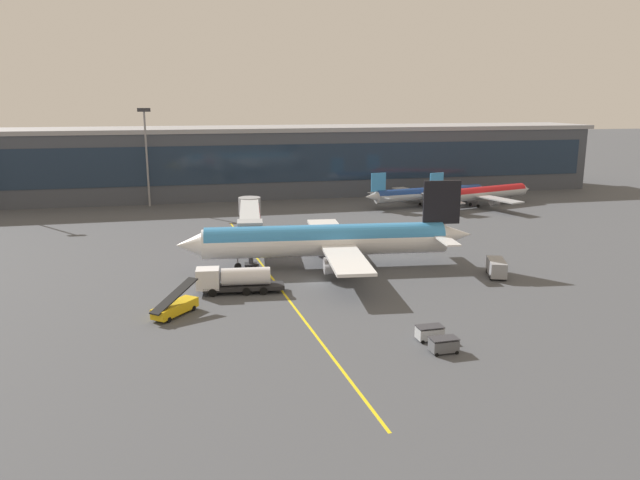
{
  "coord_description": "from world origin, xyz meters",
  "views": [
    {
      "loc": [
        -17.32,
        -75.97,
        23.7
      ],
      "look_at": [
        1.28,
        4.9,
        4.5
      ],
      "focal_mm": 34.52,
      "sensor_mm": 36.0,
      "label": 1
    }
  ],
  "objects_px": {
    "fuel_tanker": "(234,279)",
    "baggage_cart_1": "(430,333)",
    "crew_van": "(496,267)",
    "baggage_cart_0": "(444,345)",
    "main_airliner": "(327,240)",
    "commuter_jet_far": "(429,194)",
    "belt_loader": "(175,307)",
    "commuter_jet_near": "(479,193)"
  },
  "relations": [
    {
      "from": "fuel_tanker",
      "to": "baggage_cart_1",
      "type": "bearing_deg",
      "value": -48.2
    },
    {
      "from": "crew_van",
      "to": "baggage_cart_0",
      "type": "distance_m",
      "value": 28.51
    },
    {
      "from": "fuel_tanker",
      "to": "baggage_cart_1",
      "type": "xyz_separation_m",
      "value": [
        17.66,
        -19.76,
        -0.96
      ]
    },
    {
      "from": "baggage_cart_0",
      "to": "baggage_cart_1",
      "type": "distance_m",
      "value": 3.2
    },
    {
      "from": "fuel_tanker",
      "to": "baggage_cart_0",
      "type": "height_order",
      "value": "fuel_tanker"
    },
    {
      "from": "main_airliner",
      "to": "baggage_cart_1",
      "type": "xyz_separation_m",
      "value": [
        3.53,
        -28.92,
        -3.19
      ]
    },
    {
      "from": "crew_van",
      "to": "commuter_jet_far",
      "type": "bearing_deg",
      "value": 76.58
    },
    {
      "from": "fuel_tanker",
      "to": "crew_van",
      "type": "distance_m",
      "value": 35.43
    },
    {
      "from": "main_airliner",
      "to": "baggage_cart_0",
      "type": "xyz_separation_m",
      "value": [
        3.62,
        -32.12,
        -3.19
      ]
    },
    {
      "from": "baggage_cart_0",
      "to": "commuter_jet_far",
      "type": "bearing_deg",
      "value": 68.25
    },
    {
      "from": "baggage_cart_1",
      "to": "belt_loader",
      "type": "bearing_deg",
      "value": 152.18
    },
    {
      "from": "fuel_tanker",
      "to": "commuter_jet_far",
      "type": "xyz_separation_m",
      "value": [
        48.43,
        53.94,
        1.06
      ]
    },
    {
      "from": "main_airliner",
      "to": "crew_van",
      "type": "height_order",
      "value": "main_airliner"
    },
    {
      "from": "crew_van",
      "to": "fuel_tanker",
      "type": "bearing_deg",
      "value": 179.06
    },
    {
      "from": "main_airliner",
      "to": "commuter_jet_far",
      "type": "height_order",
      "value": "main_airliner"
    },
    {
      "from": "baggage_cart_1",
      "to": "commuter_jet_far",
      "type": "xyz_separation_m",
      "value": [
        30.77,
        73.7,
        2.03
      ]
    },
    {
      "from": "crew_van",
      "to": "commuter_jet_near",
      "type": "distance_m",
      "value": 56.78
    },
    {
      "from": "belt_loader",
      "to": "baggage_cart_0",
      "type": "relative_size",
      "value": 2.27
    },
    {
      "from": "fuel_tanker",
      "to": "belt_loader",
      "type": "height_order",
      "value": "belt_loader"
    },
    {
      "from": "main_airliner",
      "to": "crew_van",
      "type": "xyz_separation_m",
      "value": [
        21.29,
        -9.75,
        -2.66
      ]
    },
    {
      "from": "belt_loader",
      "to": "crew_van",
      "type": "relative_size",
      "value": 1.13
    },
    {
      "from": "belt_loader",
      "to": "commuter_jet_far",
      "type": "bearing_deg",
      "value": 47.43
    },
    {
      "from": "baggage_cart_1",
      "to": "commuter_jet_far",
      "type": "relative_size",
      "value": 0.08
    },
    {
      "from": "fuel_tanker",
      "to": "baggage_cart_0",
      "type": "relative_size",
      "value": 4.08
    },
    {
      "from": "commuter_jet_far",
      "to": "fuel_tanker",
      "type": "bearing_deg",
      "value": -131.92
    },
    {
      "from": "crew_van",
      "to": "baggage_cart_0",
      "type": "relative_size",
      "value": 2.01
    },
    {
      "from": "baggage_cart_0",
      "to": "commuter_jet_near",
      "type": "distance_m",
      "value": 84.77
    },
    {
      "from": "fuel_tanker",
      "to": "crew_van",
      "type": "xyz_separation_m",
      "value": [
        35.42,
        -0.58,
        -0.43
      ]
    },
    {
      "from": "baggage_cart_0",
      "to": "commuter_jet_near",
      "type": "bearing_deg",
      "value": 60.7
    },
    {
      "from": "fuel_tanker",
      "to": "commuter_jet_near",
      "type": "xyz_separation_m",
      "value": [
        59.23,
        50.94,
        1.19
      ]
    },
    {
      "from": "belt_loader",
      "to": "crew_van",
      "type": "height_order",
      "value": "belt_loader"
    },
    {
      "from": "belt_loader",
      "to": "commuter_jet_near",
      "type": "xyz_separation_m",
      "value": [
        66.44,
        57.57,
        1.95
      ]
    },
    {
      "from": "fuel_tanker",
      "to": "belt_loader",
      "type": "xyz_separation_m",
      "value": [
        -7.21,
        -6.63,
        -0.76
      ]
    },
    {
      "from": "main_airliner",
      "to": "belt_loader",
      "type": "height_order",
      "value": "main_airliner"
    },
    {
      "from": "fuel_tanker",
      "to": "crew_van",
      "type": "bearing_deg",
      "value": -0.94
    },
    {
      "from": "commuter_jet_far",
      "to": "main_airliner",
      "type": "bearing_deg",
      "value": -127.45
    },
    {
      "from": "crew_van",
      "to": "baggage_cart_1",
      "type": "distance_m",
      "value": 26.14
    },
    {
      "from": "fuel_tanker",
      "to": "commuter_jet_near",
      "type": "bearing_deg",
      "value": 40.7
    },
    {
      "from": "fuel_tanker",
      "to": "baggage_cart_1",
      "type": "distance_m",
      "value": 26.52
    },
    {
      "from": "main_airliner",
      "to": "baggage_cart_1",
      "type": "height_order",
      "value": "main_airliner"
    },
    {
      "from": "fuel_tanker",
      "to": "belt_loader",
      "type": "relative_size",
      "value": 1.8
    },
    {
      "from": "fuel_tanker",
      "to": "baggage_cart_1",
      "type": "relative_size",
      "value": 4.08
    }
  ]
}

